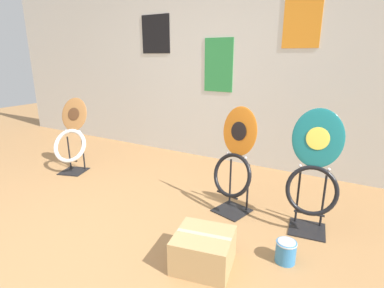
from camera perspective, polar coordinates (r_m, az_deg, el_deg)
name	(u,v)px	position (r m, az deg, el deg)	size (l,w,h in m)	color
ground_plane	(68,261)	(2.38, -22.58, -19.92)	(14.00, 14.00, 0.00)	#A37547
wall_back	(223,61)	(3.95, 6.01, 15.40)	(8.00, 0.07, 2.60)	silver
toilet_seat_display_woodgrain	(71,139)	(3.87, -21.99, 0.92)	(0.47, 0.46, 0.88)	black
toilet_seat_display_teal_sax	(314,171)	(2.51, 22.20, -4.87)	(0.41, 0.32, 0.99)	black
toilet_seat_display_orange_sun	(235,164)	(2.65, 8.12, -3.74)	(0.42, 0.34, 0.96)	black
paint_can	(286,251)	(2.26, 17.44, -18.86)	(0.14, 0.14, 0.16)	teal
storage_box	(204,250)	(2.12, 2.22, -19.51)	(0.44, 0.43, 0.24)	tan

